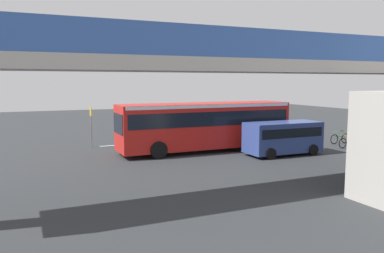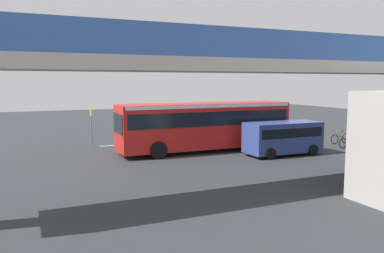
{
  "view_description": "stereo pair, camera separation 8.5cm",
  "coord_description": "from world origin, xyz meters",
  "px_view_note": "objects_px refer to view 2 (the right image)",
  "views": [
    {
      "loc": [
        9.93,
        23.97,
        4.57
      ],
      "look_at": [
        -0.35,
        0.76,
        1.6
      ],
      "focal_mm": 36.16,
      "sensor_mm": 36.0,
      "label": 1
    },
    {
      "loc": [
        9.85,
        24.0,
        4.57
      ],
      "look_at": [
        -0.35,
        0.76,
        1.6
      ],
      "focal_mm": 36.16,
      "sensor_mm": 36.0,
      "label": 2
    }
  ],
  "objects_px": {
    "parked_van": "(283,136)",
    "bicycle_orange": "(349,142)",
    "bicycle_green": "(340,139)",
    "traffic_sign": "(91,120)",
    "city_bus": "(205,123)"
  },
  "relations": [
    {
      "from": "city_bus",
      "to": "bicycle_orange",
      "type": "distance_m",
      "value": 10.15
    },
    {
      "from": "bicycle_green",
      "to": "city_bus",
      "type": "bearing_deg",
      "value": -7.49
    },
    {
      "from": "parked_van",
      "to": "bicycle_orange",
      "type": "height_order",
      "value": "parked_van"
    },
    {
      "from": "city_bus",
      "to": "traffic_sign",
      "type": "distance_m",
      "value": 7.97
    },
    {
      "from": "bicycle_green",
      "to": "traffic_sign",
      "type": "xyz_separation_m",
      "value": [
        17.02,
        -5.77,
        1.52
      ]
    },
    {
      "from": "city_bus",
      "to": "traffic_sign",
      "type": "xyz_separation_m",
      "value": [
        6.64,
        -4.41,
        0.01
      ]
    },
    {
      "from": "city_bus",
      "to": "parked_van",
      "type": "height_order",
      "value": "city_bus"
    },
    {
      "from": "bicycle_orange",
      "to": "bicycle_green",
      "type": "height_order",
      "value": "same"
    },
    {
      "from": "parked_van",
      "to": "bicycle_orange",
      "type": "bearing_deg",
      "value": -177.98
    },
    {
      "from": "bicycle_orange",
      "to": "bicycle_green",
      "type": "relative_size",
      "value": 1.0
    },
    {
      "from": "parked_van",
      "to": "bicycle_orange",
      "type": "distance_m",
      "value": 5.78
    },
    {
      "from": "bicycle_orange",
      "to": "traffic_sign",
      "type": "height_order",
      "value": "traffic_sign"
    },
    {
      "from": "bicycle_green",
      "to": "parked_van",
      "type": "bearing_deg",
      "value": 15.52
    },
    {
      "from": "bicycle_green",
      "to": "bicycle_orange",
      "type": "bearing_deg",
      "value": 63.79
    },
    {
      "from": "bicycle_orange",
      "to": "traffic_sign",
      "type": "xyz_separation_m",
      "value": [
        16.23,
        -7.38,
        1.52
      ]
    }
  ]
}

